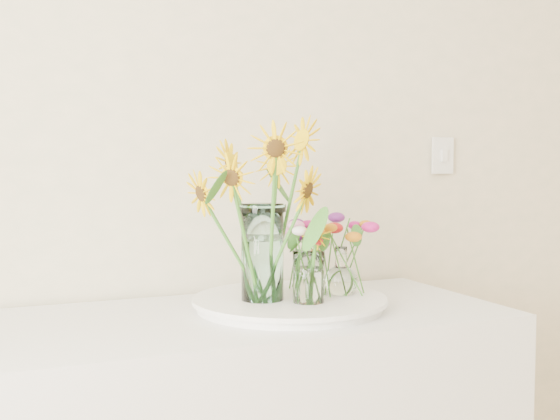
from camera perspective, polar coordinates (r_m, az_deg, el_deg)
The scene contains 9 objects.
tray at distance 1.83m, azimuth 0.78°, elevation -7.64°, with size 0.48×0.48×0.03m, color white.
mason_jar at distance 1.77m, azimuth -1.45°, elevation -3.50°, with size 0.11×0.11×0.25m, color #B7F0E7.
sunflower_bouquet at distance 1.76m, azimuth -1.45°, elevation 0.11°, with size 0.62×0.62×0.47m, color yellow, non-canonical shape.
small_vase_a at distance 1.75m, azimuth 2.33°, elevation -5.52°, with size 0.08×0.08×0.13m, color white.
wildflower_posy_a at distance 1.74m, azimuth 2.33°, elevation -4.06°, with size 0.17×0.17×0.22m, color orange, non-canonical shape.
small_vase_b at distance 1.87m, azimuth 4.98°, elevation -4.98°, with size 0.09×0.09×0.13m, color white, non-canonical shape.
wildflower_posy_b at distance 1.86m, azimuth 4.99°, elevation -3.61°, with size 0.23×0.23×0.22m, color orange, non-canonical shape.
small_vase_c at distance 1.95m, azimuth 1.93°, elevation -4.99°, with size 0.06×0.06×0.11m, color white.
wildflower_posy_c at distance 1.94m, azimuth 1.93°, elevation -3.67°, with size 0.18×0.18×0.20m, color orange, non-canonical shape.
Camera 1 is at (-0.86, 0.30, 1.28)m, focal length 45.00 mm.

